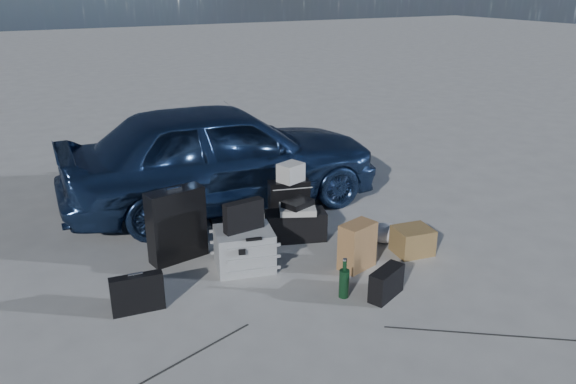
% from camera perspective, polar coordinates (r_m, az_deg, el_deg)
% --- Properties ---
extents(ground, '(60.00, 60.00, 0.00)m').
position_cam_1_polar(ground, '(4.84, 2.05, -9.95)').
color(ground, '#B1B1AC').
rests_on(ground, ground).
extents(car, '(3.67, 1.64, 1.22)m').
position_cam_1_polar(car, '(6.44, -6.72, 3.80)').
color(car, navy).
rests_on(car, ground).
extents(pelican_case, '(0.59, 0.52, 0.37)m').
position_cam_1_polar(pelican_case, '(5.13, -4.46, -5.78)').
color(pelican_case, '#A3A6A8').
rests_on(pelican_case, ground).
extents(laptop_bag, '(0.38, 0.13, 0.28)m').
position_cam_1_polar(laptop_bag, '(5.00, -4.53, -2.43)').
color(laptop_bag, black).
rests_on(laptop_bag, pelican_case).
extents(briefcase, '(0.42, 0.13, 0.32)m').
position_cam_1_polar(briefcase, '(4.64, -15.05, -9.94)').
color(briefcase, black).
rests_on(briefcase, ground).
extents(suitcase_left, '(0.56, 0.28, 0.69)m').
position_cam_1_polar(suitcase_left, '(5.31, -11.24, -3.29)').
color(suitcase_left, black).
rests_on(suitcase_left, ground).
extents(suitcase_right, '(0.45, 0.25, 0.51)m').
position_cam_1_polar(suitcase_right, '(5.94, 0.11, -1.19)').
color(suitcase_right, black).
rests_on(suitcase_right, ground).
extents(white_carton, '(0.29, 0.26, 0.19)m').
position_cam_1_polar(white_carton, '(5.81, 0.28, 2.01)').
color(white_carton, beige).
rests_on(white_carton, suitcase_right).
extents(duffel_bag, '(0.65, 0.43, 0.30)m').
position_cam_1_polar(duffel_bag, '(5.67, 0.80, -3.43)').
color(duffel_bag, black).
rests_on(duffel_bag, ground).
extents(flat_box_white, '(0.44, 0.39, 0.06)m').
position_cam_1_polar(flat_box_white, '(5.60, 0.97, -1.77)').
color(flat_box_white, beige).
rests_on(flat_box_white, duffel_bag).
extents(flat_box_black, '(0.34, 0.29, 0.06)m').
position_cam_1_polar(flat_box_black, '(5.58, 1.01, -1.14)').
color(flat_box_black, black).
rests_on(flat_box_black, flat_box_white).
extents(kraft_bag, '(0.37, 0.28, 0.44)m').
position_cam_1_polar(kraft_bag, '(5.14, 7.05, -5.44)').
color(kraft_bag, olive).
rests_on(kraft_bag, ground).
extents(cardboard_box, '(0.38, 0.35, 0.26)m').
position_cam_1_polar(cardboard_box, '(5.54, 12.53, -4.84)').
color(cardboard_box, olive).
rests_on(cardboard_box, ground).
extents(plastic_bag, '(0.37, 0.33, 0.18)m').
position_cam_1_polar(plastic_bag, '(5.74, 9.83, -4.10)').
color(plastic_bag, silver).
rests_on(plastic_bag, ground).
extents(messenger_bag, '(0.39, 0.27, 0.25)m').
position_cam_1_polar(messenger_bag, '(4.76, 9.96, -9.09)').
color(messenger_bag, black).
rests_on(messenger_bag, ground).
extents(green_bottle, '(0.09, 0.09, 0.34)m').
position_cam_1_polar(green_bottle, '(4.69, 5.73, -8.76)').
color(green_bottle, black).
rests_on(green_bottle, ground).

